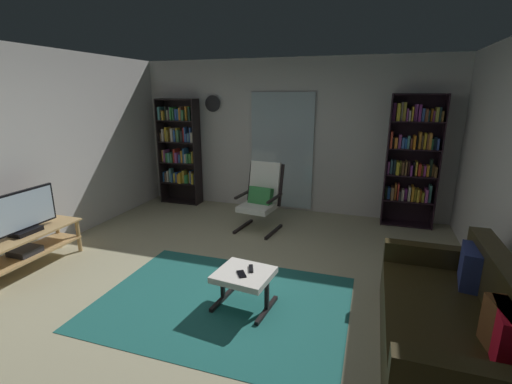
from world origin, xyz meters
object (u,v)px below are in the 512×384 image
object	(u,v)px
television	(23,214)
leather_sofa	(456,326)
bookshelf_near_tv	(180,148)
lounge_armchair	(261,195)
tv_remote	(251,269)
wall_clock	(213,104)
tv_stand	(28,246)
ottoman	(244,278)
bookshelf_near_sofa	(412,158)
cell_phone	(241,274)

from	to	relation	value
television	leather_sofa	bearing A→B (deg)	-1.63
bookshelf_near_tv	lounge_armchair	world-z (taller)	bookshelf_near_tv
bookshelf_near_tv	tv_remote	distance (m)	3.81
leather_sofa	wall_clock	xyz separation A→B (m)	(-3.51, 3.28, 1.55)
tv_stand	tv_remote	distance (m)	2.73
ottoman	tv_remote	bearing A→B (deg)	55.19
television	ottoman	world-z (taller)	television
television	bookshelf_near_tv	xyz separation A→B (m)	(0.34, 3.01, 0.35)
bookshelf_near_tv	lounge_armchair	xyz separation A→B (m)	(1.87, -0.87, -0.51)
leather_sofa	ottoman	distance (m)	1.81
bookshelf_near_sofa	leather_sofa	distance (m)	3.24
television	bookshelf_near_tv	world-z (taller)	bookshelf_near_tv
bookshelf_near_tv	bookshelf_near_sofa	xyz separation A→B (m)	(4.01, 0.01, 0.04)
bookshelf_near_sofa	wall_clock	size ratio (longest dim) A/B	6.99
television	lounge_armchair	xyz separation A→B (m)	(2.21, 2.13, -0.16)
bookshelf_near_sofa	wall_clock	world-z (taller)	bookshelf_near_sofa
bookshelf_near_sofa	lounge_armchair	distance (m)	2.37
tv_stand	leather_sofa	distance (m)	4.48
bookshelf_near_sofa	leather_sofa	size ratio (longest dim) A/B	1.12
television	tv_remote	bearing A→B (deg)	2.57
cell_phone	wall_clock	xyz separation A→B (m)	(-1.70, 3.16, 1.47)
leather_sofa	ottoman	bearing A→B (deg)	174.24
ottoman	bookshelf_near_tv	bearing A→B (deg)	128.45
bookshelf_near_tv	wall_clock	bearing A→B (deg)	13.00
tv_stand	wall_clock	xyz separation A→B (m)	(0.98, 3.16, 1.55)
television	bookshelf_near_sofa	xyz separation A→B (m)	(4.34, 3.01, 0.39)
ottoman	wall_clock	distance (m)	3.86
ottoman	tv_remote	distance (m)	0.11
bookshelf_near_tv	wall_clock	xyz separation A→B (m)	(0.64, 0.15, 0.81)
cell_phone	leather_sofa	bearing A→B (deg)	-37.66
tv_stand	cell_phone	world-z (taller)	tv_stand
bookshelf_near_sofa	cell_phone	xyz separation A→B (m)	(-1.67, -3.02, -0.70)
lounge_armchair	tv_remote	distance (m)	2.08
ottoman	wall_clock	bearing A→B (deg)	118.82
bookshelf_near_sofa	tv_remote	bearing A→B (deg)	-119.15
wall_clock	lounge_armchair	bearing A→B (deg)	-39.65
lounge_armchair	wall_clock	size ratio (longest dim) A/B	3.53
bookshelf_near_sofa	ottoman	world-z (taller)	bookshelf_near_sofa
wall_clock	bookshelf_near_sofa	bearing A→B (deg)	-2.39
bookshelf_near_tv	ottoman	world-z (taller)	bookshelf_near_tv
cell_phone	lounge_armchair	bearing A→B (deg)	68.72
tv_remote	cell_phone	xyz separation A→B (m)	(-0.05, -0.12, -0.00)
leather_sofa	tv_remote	world-z (taller)	leather_sofa
leather_sofa	tv_remote	xyz separation A→B (m)	(-1.75, 0.25, 0.08)
television	wall_clock	bearing A→B (deg)	72.83
bookshelf_near_tv	television	bearing A→B (deg)	-96.37
lounge_armchair	ottoman	size ratio (longest dim) A/B	1.79
bookshelf_near_tv	ottoman	bearing A→B (deg)	-51.55
leather_sofa	television	bearing A→B (deg)	178.37
tv_stand	bookshelf_near_sofa	size ratio (longest dim) A/B	0.62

